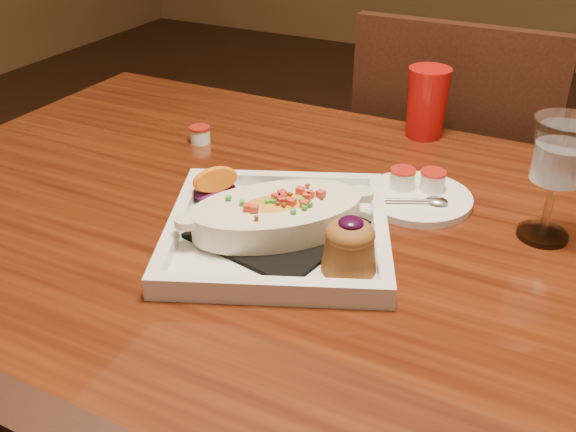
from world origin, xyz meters
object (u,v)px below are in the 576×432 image
at_px(table, 349,303).
at_px(plate, 282,223).
at_px(chair_far, 450,200).
at_px(saucer, 416,194).
at_px(red_tumbler, 427,103).
at_px(goblet, 560,158).

xyz_separation_m(table, plate, (-0.09, -0.03, 0.12)).
xyz_separation_m(table, chair_far, (-0.00, 0.63, -0.15)).
height_order(saucer, red_tumbler, red_tumbler).
distance_m(table, saucer, 0.19).
bearing_deg(plate, table, -2.12).
distance_m(table, plate, 0.16).
bearing_deg(chair_far, saucer, 94.64).
height_order(table, plate, plate).
bearing_deg(chair_far, red_tumbler, 84.47).
height_order(plate, red_tumbler, red_tumbler).
bearing_deg(chair_far, plate, 82.54).
bearing_deg(goblet, chair_far, 114.14).
distance_m(plate, red_tumbler, 0.44).
relative_size(table, saucer, 9.33).
relative_size(chair_far, goblet, 5.50).
height_order(table, saucer, saucer).
height_order(chair_far, saucer, chair_far).
height_order(goblet, saucer, goblet).
xyz_separation_m(plate, saucer, (0.13, 0.19, -0.02)).
height_order(goblet, red_tumbler, goblet).
relative_size(plate, red_tumbler, 3.04).
bearing_deg(plate, goblet, 5.57).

